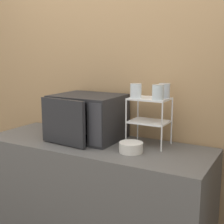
{
  "coord_description": "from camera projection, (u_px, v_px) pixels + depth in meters",
  "views": [
    {
      "loc": [
        1.16,
        -1.5,
        1.52
      ],
      "look_at": [
        0.13,
        0.33,
        1.12
      ],
      "focal_mm": 50.0,
      "sensor_mm": 36.0,
      "label": 1
    }
  ],
  "objects": [
    {
      "name": "counter",
      "position": [
        95.0,
        201.0,
        2.3
      ],
      "size": [
        1.66,
        0.6,
        0.89
      ],
      "color": "#595654",
      "rests_on": "ground_plane"
    },
    {
      "name": "glass_back_right",
      "position": [
        164.0,
        91.0,
        2.1
      ],
      "size": [
        0.08,
        0.08,
        0.1
      ],
      "color": "silver",
      "rests_on": "dish_rack"
    },
    {
      "name": "bowl",
      "position": [
        131.0,
        147.0,
        2.0
      ],
      "size": [
        0.15,
        0.15,
        0.07
      ],
      "color": "silver",
      "rests_on": "counter"
    },
    {
      "name": "microwave",
      "position": [
        87.0,
        117.0,
        2.3
      ],
      "size": [
        0.49,
        0.46,
        0.33
      ],
      "color": "#262628",
      "rests_on": "counter"
    },
    {
      "name": "glass_front_left",
      "position": [
        136.0,
        91.0,
        2.09
      ],
      "size": [
        0.08,
        0.08,
        0.1
      ],
      "color": "silver",
      "rests_on": "dish_rack"
    },
    {
      "name": "wall_back",
      "position": [
        117.0,
        82.0,
        2.44
      ],
      "size": [
        8.0,
        0.06,
        2.6
      ],
      "color": "tan",
      "rests_on": "ground_plane"
    },
    {
      "name": "dish_rack",
      "position": [
        149.0,
        111.0,
        2.13
      ],
      "size": [
        0.27,
        0.2,
        0.33
      ],
      "color": "white",
      "rests_on": "counter"
    },
    {
      "name": "glass_front_right",
      "position": [
        158.0,
        92.0,
        2.01
      ],
      "size": [
        0.08,
        0.08,
        0.1
      ],
      "color": "silver",
      "rests_on": "dish_rack"
    }
  ]
}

